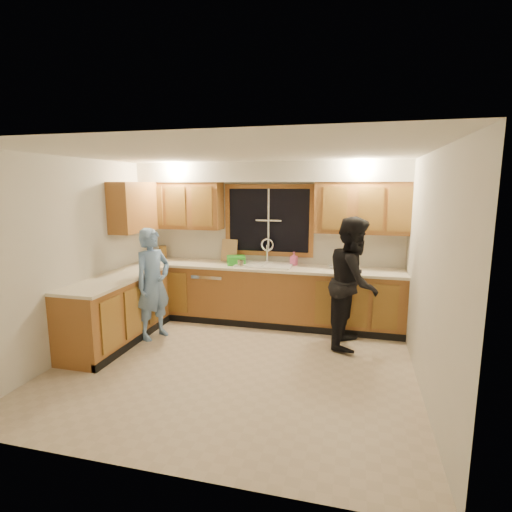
% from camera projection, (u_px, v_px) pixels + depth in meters
% --- Properties ---
extents(floor, '(4.20, 4.20, 0.00)m').
position_uv_depth(floor, '(234.00, 365.00, 4.83)').
color(floor, '#C2AF95').
rests_on(floor, ground).
extents(ceiling, '(4.20, 4.20, 0.00)m').
position_uv_depth(ceiling, '(232.00, 153.00, 4.40)').
color(ceiling, white).
extents(wall_back, '(4.20, 0.00, 4.20)m').
position_uv_depth(wall_back, '(269.00, 242.00, 6.43)').
color(wall_back, beige).
rests_on(wall_back, ground).
extents(wall_left, '(0.00, 3.80, 3.80)m').
position_uv_depth(wall_left, '(77.00, 256.00, 5.12)').
color(wall_left, beige).
rests_on(wall_left, ground).
extents(wall_right, '(0.00, 3.80, 3.80)m').
position_uv_depth(wall_right, '(428.00, 274.00, 4.11)').
color(wall_right, beige).
rests_on(wall_right, ground).
extents(base_cabinets_back, '(4.20, 0.60, 0.88)m').
position_uv_depth(base_cabinets_back, '(264.00, 296.00, 6.28)').
color(base_cabinets_back, '#9E632D').
rests_on(base_cabinets_back, ground).
extents(base_cabinets_left, '(0.60, 1.90, 0.88)m').
position_uv_depth(base_cabinets_left, '(117.00, 311.00, 5.53)').
color(base_cabinets_left, '#9E632D').
rests_on(base_cabinets_left, ground).
extents(countertop_back, '(4.20, 0.63, 0.04)m').
position_uv_depth(countertop_back, '(264.00, 267.00, 6.19)').
color(countertop_back, '#F4E8CD').
rests_on(countertop_back, base_cabinets_back).
extents(countertop_left, '(0.63, 1.90, 0.04)m').
position_uv_depth(countertop_left, '(116.00, 278.00, 5.44)').
color(countertop_left, '#F4E8CD').
rests_on(countertop_left, base_cabinets_left).
extents(upper_cabinets_left, '(1.35, 0.33, 0.75)m').
position_uv_depth(upper_cabinets_left, '(182.00, 206.00, 6.52)').
color(upper_cabinets_left, '#9E632D').
rests_on(upper_cabinets_left, wall_back).
extents(upper_cabinets_right, '(1.35, 0.33, 0.75)m').
position_uv_depth(upper_cabinets_right, '(362.00, 208.00, 5.82)').
color(upper_cabinets_right, '#9E632D').
rests_on(upper_cabinets_right, wall_back).
extents(upper_cabinets_return, '(0.33, 0.90, 0.75)m').
position_uv_depth(upper_cabinets_return, '(133.00, 207.00, 6.05)').
color(upper_cabinets_return, '#9E632D').
rests_on(upper_cabinets_return, wall_left).
extents(soffit, '(4.20, 0.35, 0.30)m').
position_uv_depth(soffit, '(267.00, 172.00, 6.07)').
color(soffit, silver).
rests_on(soffit, wall_back).
extents(window_frame, '(1.44, 0.03, 1.14)m').
position_uv_depth(window_frame, '(269.00, 220.00, 6.36)').
color(window_frame, black).
rests_on(window_frame, wall_back).
extents(sink, '(0.86, 0.52, 0.57)m').
position_uv_depth(sink, '(264.00, 269.00, 6.21)').
color(sink, white).
rests_on(sink, countertop_back).
extents(dishwasher, '(0.60, 0.56, 0.82)m').
position_uv_depth(dishwasher, '(213.00, 294.00, 6.48)').
color(dishwasher, white).
rests_on(dishwasher, floor).
extents(stove, '(0.58, 0.75, 0.90)m').
position_uv_depth(stove, '(91.00, 323.00, 4.98)').
color(stove, white).
rests_on(stove, floor).
extents(man, '(0.57, 0.67, 1.57)m').
position_uv_depth(man, '(153.00, 284.00, 5.61)').
color(man, '#688FC6').
rests_on(man, floor).
extents(woman, '(0.76, 0.92, 1.75)m').
position_uv_depth(woman, '(354.00, 282.00, 5.32)').
color(woman, black).
rests_on(woman, floor).
extents(knife_block, '(0.15, 0.14, 0.22)m').
position_uv_depth(knife_block, '(163.00, 252.00, 6.78)').
color(knife_block, olive).
rests_on(knife_block, countertop_back).
extents(cutting_board, '(0.28, 0.12, 0.36)m').
position_uv_depth(cutting_board, '(229.00, 250.00, 6.53)').
color(cutting_board, tan).
rests_on(cutting_board, countertop_back).
extents(dish_crate, '(0.36, 0.35, 0.13)m').
position_uv_depth(dish_crate, '(236.00, 260.00, 6.29)').
color(dish_crate, green).
rests_on(dish_crate, countertop_back).
extents(soap_bottle, '(0.12, 0.12, 0.21)m').
position_uv_depth(soap_bottle, '(294.00, 258.00, 6.22)').
color(soap_bottle, pink).
rests_on(soap_bottle, countertop_back).
extents(bowl, '(0.25, 0.25, 0.05)m').
position_uv_depth(bowl, '(335.00, 267.00, 5.99)').
color(bowl, silver).
rests_on(bowl, countertop_back).
extents(can_left, '(0.08, 0.08, 0.11)m').
position_uv_depth(can_left, '(240.00, 263.00, 6.11)').
color(can_left, beige).
rests_on(can_left, countertop_back).
extents(can_right, '(0.08, 0.08, 0.11)m').
position_uv_depth(can_right, '(242.00, 264.00, 6.05)').
color(can_right, beige).
rests_on(can_right, countertop_back).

